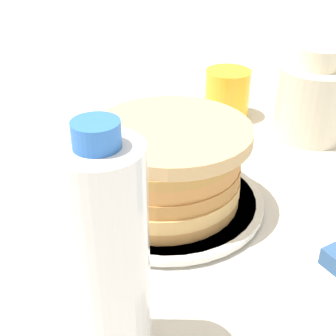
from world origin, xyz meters
name	(u,v)px	position (x,y,z in m)	size (l,w,h in m)	color
ground_plane	(160,197)	(0.00, 0.00, 0.00)	(4.00, 4.00, 0.00)	silver
plate	(168,201)	(0.02, 0.01, 0.01)	(0.23, 0.23, 0.01)	white
pancake_stack	(165,163)	(0.02, 0.00, 0.06)	(0.19, 0.20, 0.10)	#C28849
juice_glass	(227,94)	(-0.24, 0.15, 0.04)	(0.08, 0.08, 0.08)	yellow
cream_jug	(314,99)	(-0.14, 0.26, 0.06)	(0.11, 0.11, 0.14)	beige
water_bottle_near	(107,259)	(0.22, -0.07, 0.10)	(0.06, 0.06, 0.21)	white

